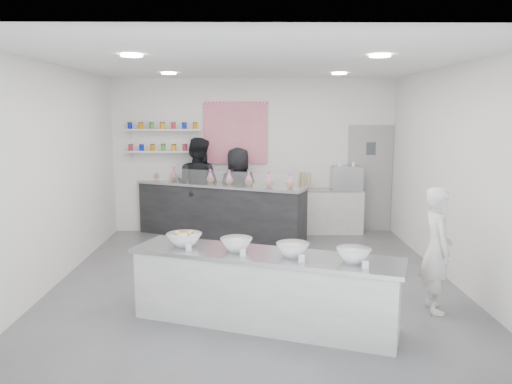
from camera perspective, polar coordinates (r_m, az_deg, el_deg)
floor at (r=7.18m, az=-0.09°, el=-10.01°), size 6.00×6.00×0.00m
ceiling at (r=6.82m, az=-0.09°, el=14.56°), size 6.00×6.00×0.00m
back_wall at (r=9.82m, az=-0.27°, el=4.12°), size 5.50×0.00×5.50m
left_wall at (r=7.35m, az=-22.09°, el=1.77°), size 0.00×6.00×6.00m
right_wall at (r=7.40m, az=21.75°, el=1.84°), size 0.00×6.00×6.00m
back_door at (r=10.12m, az=12.87°, el=1.48°), size 0.88×0.04×2.10m
pattern_panel at (r=9.77m, az=-2.34°, el=6.73°), size 1.25×0.03×1.20m
jar_shelf_lower at (r=9.86m, az=-10.52°, el=4.57°), size 1.45×0.22×0.04m
jar_shelf_upper at (r=9.84m, az=-10.59°, el=7.01°), size 1.45×0.22×0.04m
preserve_jars at (r=9.82m, az=-10.59°, el=6.19°), size 1.45×0.10×0.56m
downlight_0 at (r=5.97m, az=-14.03°, el=14.88°), size 0.24×0.24×0.02m
downlight_1 at (r=6.00m, az=13.97°, el=14.85°), size 0.24×0.24×0.02m
downlight_2 at (r=8.51m, az=-9.93°, el=13.20°), size 0.24×0.24×0.02m
downlight_3 at (r=8.54m, az=9.49°, el=13.20°), size 0.24×0.24×0.02m
prep_counter at (r=5.64m, az=0.91°, el=-11.03°), size 3.06×1.67×0.82m
back_bar at (r=9.45m, az=-4.14°, el=-2.13°), size 3.28×1.92×1.03m
sneeze_guard at (r=9.09m, az=-5.03°, el=1.59°), size 2.99×1.36×0.28m
espresso_ledge at (r=9.89m, az=8.77°, el=-2.19°), size 1.17×0.37×0.87m
espresso_machine at (r=9.83m, az=10.30°, el=1.56°), size 0.58×0.40×0.44m
cup_stacks at (r=9.71m, az=5.65°, el=1.26°), size 0.24×0.24×0.33m
prep_bowls at (r=5.49m, az=0.92°, el=-6.30°), size 2.33×1.22×0.14m
label_cards at (r=5.06m, az=3.01°, el=-8.11°), size 2.01×0.04×0.07m
cookie_bags at (r=9.35m, az=-4.18°, el=1.76°), size 2.75×1.34×0.27m
woman_prep at (r=6.29m, az=19.96°, el=-6.23°), size 0.39×0.57×1.50m
staff_left at (r=9.66m, az=-6.65°, el=0.64°), size 1.12×1.02×1.88m
staff_right at (r=9.63m, az=-2.05°, el=0.10°), size 0.96×0.79×1.69m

